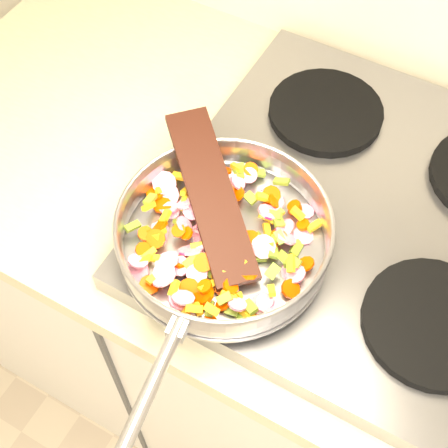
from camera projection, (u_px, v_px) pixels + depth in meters
The scene contains 7 objects.
cooktop at pixel (370, 216), 0.95m from camera, with size 0.60×0.60×0.04m, color #939399.
grate_fl at pixel (246, 236), 0.90m from camera, with size 0.19×0.19×0.02m, color black.
grate_fr at pixel (433, 323), 0.82m from camera, with size 0.19×0.19×0.02m, color black.
grate_bl at pixel (326, 112), 1.03m from camera, with size 0.19×0.19×0.02m, color black.
saute_pan at pixel (223, 234), 0.85m from camera, with size 0.34×0.51×0.06m.
vegetable_heap at pixel (221, 242), 0.86m from camera, with size 0.28×0.28×0.05m.
wooden_spatula at pixel (211, 194), 0.87m from camera, with size 0.27×0.06×0.01m, color black.
Camera 1 is at (-0.63, 1.09, 1.71)m, focal length 50.00 mm.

